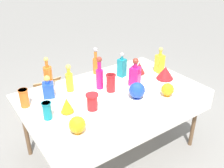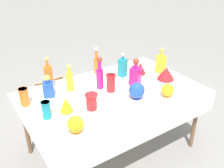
% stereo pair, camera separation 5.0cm
% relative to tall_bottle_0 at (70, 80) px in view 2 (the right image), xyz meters
% --- Properties ---
extents(ground_plane, '(40.00, 40.00, 0.00)m').
position_rel_tall_bottle_0_xyz_m(ground_plane, '(0.33, -0.28, -0.88)').
color(ground_plane, gray).
extents(display_table, '(1.82, 1.15, 0.76)m').
position_rel_tall_bottle_0_xyz_m(display_table, '(0.33, -0.31, -0.17)').
color(display_table, white).
rests_on(display_table, ground).
extents(tall_bottle_0, '(0.08, 0.08, 0.30)m').
position_rel_tall_bottle_0_xyz_m(tall_bottle_0, '(0.00, 0.00, 0.00)').
color(tall_bottle_0, yellow).
rests_on(tall_bottle_0, display_table).
extents(tall_bottle_1, '(0.08, 0.08, 0.35)m').
position_rel_tall_bottle_0_xyz_m(tall_bottle_1, '(0.29, -0.13, 0.02)').
color(tall_bottle_1, '#C61972').
rests_on(tall_bottle_1, display_table).
extents(tall_bottle_2, '(0.09, 0.09, 0.36)m').
position_rel_tall_bottle_0_xyz_m(tall_bottle_2, '(-0.16, 0.16, 0.02)').
color(tall_bottle_2, orange).
rests_on(tall_bottle_2, display_table).
extents(tall_bottle_3, '(0.07, 0.07, 0.32)m').
position_rel_tall_bottle_0_xyz_m(tall_bottle_3, '(0.44, 0.21, 0.01)').
color(tall_bottle_3, orange).
rests_on(tall_bottle_3, display_table).
extents(square_decanter_0, '(0.13, 0.13, 0.31)m').
position_rel_tall_bottle_0_xyz_m(square_decanter_0, '(0.63, -0.28, 0.01)').
color(square_decanter_0, '#C61972').
rests_on(square_decanter_0, display_table).
extents(square_decanter_1, '(0.10, 0.10, 0.29)m').
position_rel_tall_bottle_0_xyz_m(square_decanter_1, '(0.65, -0.03, -0.00)').
color(square_decanter_1, teal).
rests_on(square_decanter_1, display_table).
extents(square_decanter_2, '(0.14, 0.14, 0.23)m').
position_rel_tall_bottle_0_xyz_m(square_decanter_2, '(-0.23, 0.01, -0.03)').
color(square_decanter_2, blue).
rests_on(square_decanter_2, display_table).
extents(square_decanter_3, '(0.09, 0.09, 0.31)m').
position_rel_tall_bottle_0_xyz_m(square_decanter_3, '(1.09, -0.19, 0.00)').
color(square_decanter_3, yellow).
rests_on(square_decanter_3, display_table).
extents(slender_vase_0, '(0.12, 0.12, 0.16)m').
position_rel_tall_bottle_0_xyz_m(slender_vase_0, '(0.01, -0.43, -0.04)').
color(slender_vase_0, red).
rests_on(slender_vase_0, display_table).
extents(slender_vase_1, '(0.09, 0.09, 0.18)m').
position_rel_tall_bottle_0_xyz_m(slender_vase_1, '(-0.48, -0.03, -0.03)').
color(slender_vase_1, orange).
rests_on(slender_vase_1, display_table).
extents(slender_vase_2, '(0.10, 0.10, 0.19)m').
position_rel_tall_bottle_0_xyz_m(slender_vase_2, '(0.34, -0.25, -0.02)').
color(slender_vase_2, red).
rests_on(slender_vase_2, display_table).
extents(slender_vase_3, '(0.08, 0.08, 0.16)m').
position_rel_tall_bottle_0_xyz_m(slender_vase_3, '(-0.38, -0.34, -0.04)').
color(slender_vase_3, teal).
rests_on(slender_vase_3, display_table).
extents(fluted_vase_0, '(0.14, 0.14, 0.14)m').
position_rel_tall_bottle_0_xyz_m(fluted_vase_0, '(0.86, -0.09, -0.05)').
color(fluted_vase_0, red).
rests_on(fluted_vase_0, display_table).
extents(fluted_vase_1, '(0.19, 0.19, 0.15)m').
position_rel_tall_bottle_0_xyz_m(fluted_vase_1, '(1.01, -0.37, -0.04)').
color(fluted_vase_1, red).
rests_on(fluted_vase_1, display_table).
extents(fluted_vase_2, '(0.12, 0.12, 0.14)m').
position_rel_tall_bottle_0_xyz_m(fluted_vase_2, '(-0.20, -0.35, -0.05)').
color(fluted_vase_2, orange).
rests_on(fluted_vase_2, display_table).
extents(round_bowl_0, '(0.13, 0.13, 0.14)m').
position_rel_tall_bottle_0_xyz_m(round_bowl_0, '(0.75, -0.65, -0.05)').
color(round_bowl_0, orange).
rests_on(round_bowl_0, display_table).
extents(round_bowl_1, '(0.16, 0.16, 0.17)m').
position_rel_tall_bottle_0_xyz_m(round_bowl_1, '(0.47, -0.51, -0.04)').
color(round_bowl_1, blue).
rests_on(round_bowl_1, display_table).
extents(round_bowl_2, '(0.14, 0.14, 0.15)m').
position_rel_tall_bottle_0_xyz_m(round_bowl_2, '(-0.26, -0.66, -0.05)').
color(round_bowl_2, orange).
rests_on(round_bowl_2, display_table).
extents(price_tag_left, '(0.06, 0.03, 0.04)m').
position_rel_tall_bottle_0_xyz_m(price_tag_left, '(0.81, -0.75, -0.10)').
color(price_tag_left, white).
rests_on(price_tag_left, display_table).
extents(price_tag_center, '(0.05, 0.03, 0.04)m').
position_rel_tall_bottle_0_xyz_m(price_tag_center, '(0.23, -0.79, -0.10)').
color(price_tag_center, white).
rests_on(price_tag_center, display_table).
extents(price_tag_right, '(0.05, 0.02, 0.04)m').
position_rel_tall_bottle_0_xyz_m(price_tag_right, '(-0.29, -0.77, -0.10)').
color(price_tag_right, white).
rests_on(price_tag_right, display_table).
extents(cardboard_box_behind_left, '(0.53, 0.52, 0.39)m').
position_rel_tall_bottle_0_xyz_m(cardboard_box_behind_left, '(0.12, 0.93, -0.73)').
color(cardboard_box_behind_left, tan).
rests_on(cardboard_box_behind_left, ground).
extents(cardboard_box_behind_right, '(0.51, 0.35, 0.36)m').
position_rel_tall_bottle_0_xyz_m(cardboard_box_behind_right, '(0.17, 1.08, -0.74)').
color(cardboard_box_behind_right, tan).
rests_on(cardboard_box_behind_right, ground).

